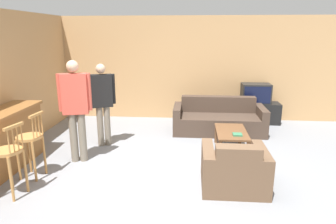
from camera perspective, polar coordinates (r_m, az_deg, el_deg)
ground_plane at (r=4.68m, az=1.27°, el=-13.05°), size 24.00×24.00×0.00m
wall_back at (r=7.72m, az=2.93°, el=8.24°), size 9.40×0.08×2.60m
wall_left at (r=6.42m, az=-27.11°, el=5.28°), size 0.08×8.54×2.60m
bar_chair_near at (r=4.60m, az=-28.03°, el=-7.59°), size 0.45×0.45×1.04m
bar_chair_mid at (r=5.04m, az=-24.70°, el=-5.30°), size 0.42×0.42×1.04m
couch_far at (r=6.89m, az=9.59°, el=-1.49°), size 2.02×0.88×0.76m
armchair_near at (r=4.49m, az=12.49°, el=-10.71°), size 0.92×0.84×0.75m
coffee_table at (r=5.76m, az=11.96°, el=-4.14°), size 0.56×0.98×0.41m
tv_unit at (r=7.77m, az=16.09°, el=-0.13°), size 1.21×0.45×0.51m
tv at (r=7.66m, az=16.35°, el=3.43°), size 0.69×0.44×0.47m
book_on_table at (r=5.52m, az=13.08°, el=-4.19°), size 0.17×0.16×0.03m
person_by_window at (r=5.94m, az=-12.40°, el=2.22°), size 0.49×0.29×1.63m
person_by_counter at (r=5.28m, az=-17.20°, el=1.21°), size 0.54×0.26×1.76m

